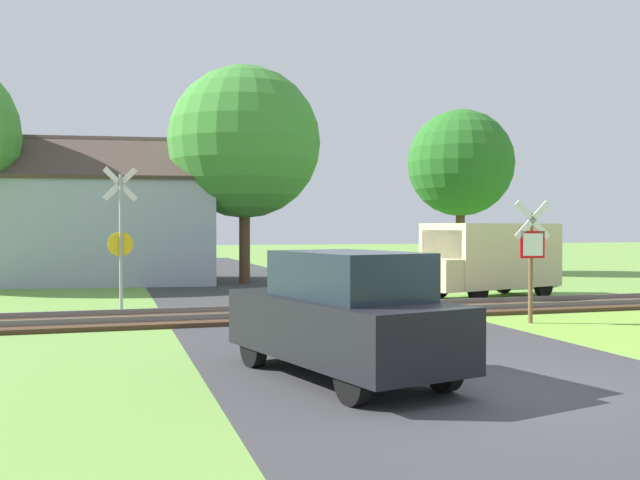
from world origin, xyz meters
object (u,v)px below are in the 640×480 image
at_px(house, 113,228).
at_px(stop_sign_near, 532,252).
at_px(mail_truck, 488,257).
at_px(tree_center, 244,142).
at_px(crossing_sign_far, 121,232).
at_px(parked_car, 343,315).
at_px(tree_far, 460,163).

bearing_deg(house, stop_sign_near, -52.39).
bearing_deg(mail_truck, tree_center, 19.40).
relative_size(crossing_sign_far, parked_car, 0.86).
xyz_separation_m(crossing_sign_far, mail_truck, (10.66, 0.21, -0.77)).
distance_m(crossing_sign_far, tree_far, 19.15).
height_order(stop_sign_near, mail_truck, stop_sign_near).
bearing_deg(stop_sign_near, house, -59.04).
distance_m(stop_sign_near, mail_truck, 5.78).
relative_size(crossing_sign_far, tree_far, 0.48).
relative_size(mail_truck, parked_car, 1.22).
bearing_deg(mail_truck, tree_far, -41.62).
relative_size(tree_far, mail_truck, 1.45).
relative_size(stop_sign_near, crossing_sign_far, 0.74).
xyz_separation_m(tree_center, mail_truck, (5.96, -7.83, -4.14)).
xyz_separation_m(house, tree_far, (15.51, 1.12, 2.98)).
bearing_deg(stop_sign_near, tree_center, -72.65).
bearing_deg(tree_center, stop_sign_near, -73.42).
relative_size(tree_center, mail_truck, 1.58).
distance_m(tree_center, tree_far, 11.09).
xyz_separation_m(stop_sign_near, tree_center, (-3.94, 13.23, 3.80)).
xyz_separation_m(stop_sign_near, house, (-8.75, 15.05, 0.55)).
height_order(house, parked_car, house).
bearing_deg(tree_far, stop_sign_near, -112.67).
bearing_deg(parked_car, house, 84.38).
bearing_deg(parked_car, tree_center, 69.65).
height_order(tree_far, mail_truck, tree_far).
relative_size(crossing_sign_far, house, 0.41).
bearing_deg(crossing_sign_far, mail_truck, -8.15).
height_order(mail_truck, parked_car, mail_truck).
xyz_separation_m(crossing_sign_far, tree_far, (15.38, 10.97, 3.11)).
relative_size(house, parked_car, 2.08).
xyz_separation_m(stop_sign_near, parked_car, (-5.81, -4.31, -0.68)).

